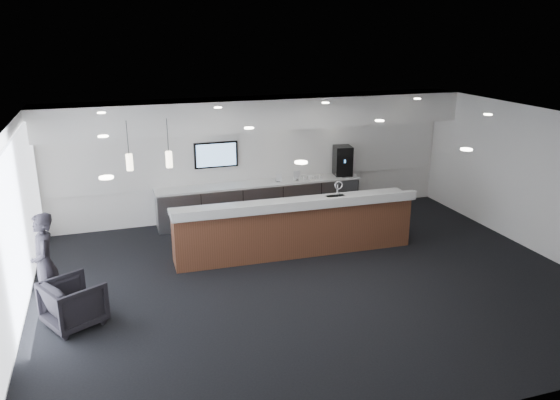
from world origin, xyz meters
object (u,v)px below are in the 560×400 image
object	(u,v)px
coffee_machine	(343,161)
armchair	(74,303)
lounge_guest	(45,264)
service_counter	(295,227)

from	to	relation	value
coffee_machine	armchair	bearing A→B (deg)	-139.17
coffee_machine	lounge_guest	world-z (taller)	lounge_guest
armchair	lounge_guest	distance (m)	0.84
coffee_machine	lounge_guest	xyz separation A→B (m)	(-6.80, -3.40, -0.45)
service_counter	armchair	world-z (taller)	service_counter
armchair	lounge_guest	bearing A→B (deg)	8.41
coffee_machine	armchair	xyz separation A→B (m)	(-6.40, -3.95, -0.94)
armchair	coffee_machine	bearing A→B (deg)	-86.62
service_counter	lounge_guest	xyz separation A→B (m)	(-4.72, -1.13, 0.30)
coffee_machine	service_counter	bearing A→B (deg)	-123.35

